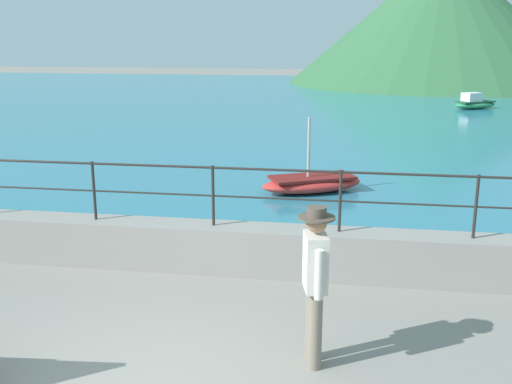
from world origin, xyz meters
The scene contains 7 objects.
promenade_wall centered at (0.00, 3.20, 0.35)m, with size 20.00×0.56×0.70m, color gray.
railing centered at (0.00, 3.20, 1.32)m, with size 18.44×0.04×0.90m.
lake_water centered at (0.00, 25.84, 0.03)m, with size 64.00×44.32×0.06m, color teal.
hill_main centered at (8.14, 41.03, 4.65)m, with size 22.06×22.06×9.31m, color #33663D.
person_walking centered at (1.64, 0.77, 0.98)m, with size 0.38×0.56×1.75m.
boat_1 centered at (1.15, 7.83, 0.26)m, with size 2.46×1.83×1.66m.
boat_2 centered at (7.72, 24.77, 0.33)m, with size 2.42×2.00×0.76m.
Camera 1 is at (1.95, -4.99, 3.41)m, focal length 41.80 mm.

